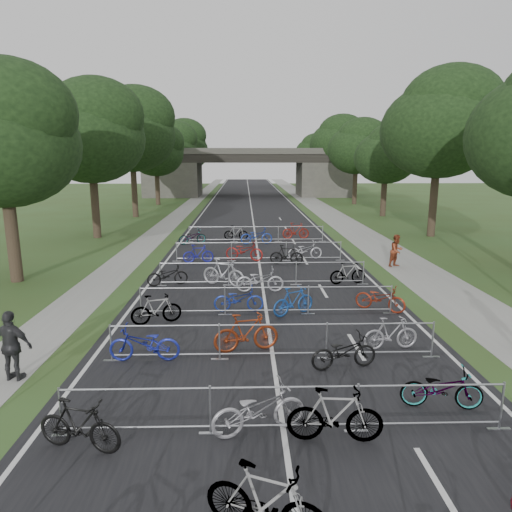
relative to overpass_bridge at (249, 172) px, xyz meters
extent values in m
cube|color=black|center=(0.00, -15.00, -3.53)|extent=(11.00, 140.00, 0.01)
cube|color=gray|center=(8.00, -15.00, -3.53)|extent=(3.00, 140.00, 0.01)
cube|color=gray|center=(-7.50, -15.00, -3.53)|extent=(2.00, 140.00, 0.01)
cube|color=silver|center=(0.00, -15.00, -3.53)|extent=(0.12, 140.00, 0.00)
cube|color=#45433D|center=(-11.50, 0.00, -1.03)|extent=(8.00, 8.00, 5.00)
cube|color=#45433D|center=(11.50, 0.00, -1.03)|extent=(8.00, 8.00, 5.00)
cube|color=black|center=(0.00, 0.00, 2.07)|extent=(30.00, 8.00, 1.20)
cube|color=#45433D|center=(0.00, -3.80, 3.07)|extent=(30.00, 0.40, 0.90)
cube|color=#45433D|center=(0.00, 3.80, 3.07)|extent=(30.00, 0.40, 0.90)
cylinder|color=#33261C|center=(-11.50, -49.00, -1.43)|extent=(0.56, 0.56, 4.20)
ellipsoid|color=black|center=(-11.50, -49.00, 2.68)|extent=(6.72, 6.72, 5.51)
sphere|color=black|center=(-10.90, -49.50, 4.03)|extent=(5.38, 5.38, 5.38)
cylinder|color=#33261C|center=(-11.50, -37.00, -1.17)|extent=(0.56, 0.56, 4.72)
ellipsoid|color=black|center=(-11.50, -37.00, 3.46)|extent=(7.56, 7.56, 6.20)
sphere|color=black|center=(-10.90, -37.50, 4.97)|extent=(6.05, 6.05, 6.05)
sphere|color=black|center=(-12.00, -36.50, 2.51)|extent=(4.91, 4.91, 4.91)
cylinder|color=#33261C|center=(13.00, -37.00, -0.98)|extent=(0.56, 0.56, 5.11)
ellipsoid|color=black|center=(13.00, -37.00, 4.03)|extent=(8.18, 8.18, 6.70)
sphere|color=black|center=(13.60, -37.50, 5.66)|extent=(6.54, 6.54, 6.54)
sphere|color=black|center=(12.50, -36.50, 3.01)|extent=(5.31, 5.31, 5.31)
cylinder|color=#33261C|center=(-11.50, -25.00, -0.91)|extent=(0.56, 0.56, 5.25)
ellipsoid|color=black|center=(-11.50, -25.00, 4.24)|extent=(8.40, 8.40, 6.89)
sphere|color=black|center=(-10.90, -25.50, 5.92)|extent=(6.72, 6.72, 6.72)
sphere|color=black|center=(-12.00, -24.50, 3.19)|extent=(5.46, 5.46, 5.46)
cylinder|color=#33261C|center=(13.00, -25.00, -1.61)|extent=(0.56, 0.56, 3.85)
ellipsoid|color=black|center=(13.00, -25.00, 2.16)|extent=(6.16, 6.16, 5.05)
sphere|color=black|center=(13.60, -25.50, 3.40)|extent=(4.93, 4.93, 4.93)
sphere|color=black|center=(12.50, -24.50, 1.39)|extent=(4.00, 4.00, 4.00)
cylinder|color=#33261C|center=(-11.50, -13.00, -1.43)|extent=(0.56, 0.56, 4.20)
ellipsoid|color=black|center=(-11.50, -13.00, 2.68)|extent=(6.72, 6.72, 5.51)
sphere|color=black|center=(-10.90, -13.50, 4.03)|extent=(5.38, 5.38, 5.38)
sphere|color=black|center=(-12.00, -12.50, 1.84)|extent=(4.37, 4.37, 4.37)
cylinder|color=#33261C|center=(13.00, -13.00, -1.29)|extent=(0.56, 0.56, 4.48)
ellipsoid|color=black|center=(13.00, -13.00, 3.10)|extent=(7.17, 7.17, 5.88)
sphere|color=black|center=(13.60, -13.50, 4.53)|extent=(5.73, 5.73, 5.73)
sphere|color=black|center=(12.50, -12.50, 2.20)|extent=(4.66, 4.66, 4.66)
cylinder|color=#33261C|center=(-11.50, -1.00, -1.17)|extent=(0.56, 0.56, 4.72)
ellipsoid|color=black|center=(-11.50, -1.00, 3.46)|extent=(7.56, 7.56, 6.20)
sphere|color=black|center=(-10.90, -1.50, 4.97)|extent=(6.05, 6.05, 6.05)
sphere|color=black|center=(-12.00, -0.50, 2.51)|extent=(4.91, 4.91, 4.91)
cylinder|color=#33261C|center=(13.00, -1.00, -0.98)|extent=(0.56, 0.56, 5.11)
ellipsoid|color=black|center=(13.00, -1.00, 4.03)|extent=(8.18, 8.18, 6.70)
sphere|color=black|center=(13.60, -1.50, 5.66)|extent=(6.54, 6.54, 6.54)
sphere|color=black|center=(12.50, -0.50, 3.01)|extent=(5.31, 5.31, 5.31)
cylinder|color=#33261C|center=(-11.50, 11.00, -0.91)|extent=(0.56, 0.56, 5.25)
ellipsoid|color=black|center=(-11.50, 11.00, 4.24)|extent=(8.40, 8.40, 6.89)
sphere|color=black|center=(-10.90, 10.50, 5.92)|extent=(6.72, 6.72, 6.72)
sphere|color=black|center=(-12.00, 11.50, 3.19)|extent=(5.46, 5.46, 5.46)
cylinder|color=#33261C|center=(13.00, 11.00, -1.61)|extent=(0.56, 0.56, 3.85)
ellipsoid|color=black|center=(13.00, 11.00, 2.16)|extent=(6.16, 6.16, 5.05)
sphere|color=black|center=(13.60, 10.50, 3.40)|extent=(4.93, 4.93, 4.93)
sphere|color=black|center=(12.50, 11.50, 1.39)|extent=(4.00, 4.00, 4.00)
cylinder|color=#33261C|center=(-11.50, 23.00, -1.43)|extent=(0.56, 0.56, 4.20)
ellipsoid|color=black|center=(-11.50, 23.00, 2.68)|extent=(6.72, 6.72, 5.51)
sphere|color=black|center=(-10.90, 22.50, 4.03)|extent=(5.38, 5.38, 5.38)
sphere|color=black|center=(-12.00, 23.50, 1.84)|extent=(4.37, 4.37, 4.37)
cylinder|color=#33261C|center=(13.00, 23.00, -1.29)|extent=(0.56, 0.56, 4.48)
ellipsoid|color=black|center=(13.00, 23.00, 3.10)|extent=(7.17, 7.17, 5.88)
sphere|color=black|center=(13.60, 22.50, 4.53)|extent=(5.73, 5.73, 5.73)
sphere|color=black|center=(12.50, 23.50, 2.20)|extent=(4.66, 4.66, 4.66)
cylinder|color=#A1A3A9|center=(0.00, -61.40, -2.48)|extent=(9.20, 0.04, 0.04)
cylinder|color=#A1A3A9|center=(0.00, -61.40, -3.35)|extent=(9.20, 0.04, 0.04)
cylinder|color=#A1A3A9|center=(-4.60, -61.40, -2.98)|extent=(0.05, 0.05, 1.10)
cube|color=#A1A3A9|center=(-4.60, -61.40, -3.52)|extent=(0.50, 0.08, 0.03)
cylinder|color=#A1A3A9|center=(-1.53, -61.40, -2.98)|extent=(0.05, 0.05, 1.10)
cube|color=#A1A3A9|center=(-1.53, -61.40, -3.52)|extent=(0.50, 0.08, 0.03)
cylinder|color=#A1A3A9|center=(1.53, -61.40, -2.98)|extent=(0.05, 0.05, 1.10)
cube|color=#A1A3A9|center=(1.53, -61.40, -3.52)|extent=(0.50, 0.08, 0.03)
cylinder|color=#A1A3A9|center=(4.60, -61.40, -2.98)|extent=(0.05, 0.05, 1.10)
cube|color=#A1A3A9|center=(4.60, -61.40, -3.52)|extent=(0.50, 0.08, 0.03)
cylinder|color=#A1A3A9|center=(0.00, -57.80, -2.48)|extent=(9.20, 0.04, 0.04)
cylinder|color=#A1A3A9|center=(0.00, -57.80, -3.35)|extent=(9.20, 0.04, 0.04)
cylinder|color=#A1A3A9|center=(-4.60, -57.80, -2.98)|extent=(0.05, 0.05, 1.10)
cube|color=#A1A3A9|center=(-4.60, -57.80, -3.52)|extent=(0.50, 0.08, 0.03)
cylinder|color=#A1A3A9|center=(-1.53, -57.80, -2.98)|extent=(0.05, 0.05, 1.10)
cube|color=#A1A3A9|center=(-1.53, -57.80, -3.52)|extent=(0.50, 0.08, 0.03)
cylinder|color=#A1A3A9|center=(1.53, -57.80, -2.98)|extent=(0.05, 0.05, 1.10)
cube|color=#A1A3A9|center=(1.53, -57.80, -3.52)|extent=(0.50, 0.08, 0.03)
cylinder|color=#A1A3A9|center=(4.60, -57.80, -2.98)|extent=(0.05, 0.05, 1.10)
cube|color=#A1A3A9|center=(4.60, -57.80, -3.52)|extent=(0.50, 0.08, 0.03)
cylinder|color=#A1A3A9|center=(0.00, -54.00, -2.48)|extent=(9.20, 0.04, 0.04)
cylinder|color=#A1A3A9|center=(0.00, -54.00, -3.35)|extent=(9.20, 0.04, 0.04)
cylinder|color=#A1A3A9|center=(-4.60, -54.00, -2.98)|extent=(0.05, 0.05, 1.10)
cube|color=#A1A3A9|center=(-4.60, -54.00, -3.52)|extent=(0.50, 0.08, 0.03)
cylinder|color=#A1A3A9|center=(-1.53, -54.00, -2.98)|extent=(0.05, 0.05, 1.10)
cube|color=#A1A3A9|center=(-1.53, -54.00, -3.52)|extent=(0.50, 0.08, 0.03)
cylinder|color=#A1A3A9|center=(1.53, -54.00, -2.98)|extent=(0.05, 0.05, 1.10)
cube|color=#A1A3A9|center=(1.53, -54.00, -3.52)|extent=(0.50, 0.08, 0.03)
cylinder|color=#A1A3A9|center=(4.60, -54.00, -2.98)|extent=(0.05, 0.05, 1.10)
cube|color=#A1A3A9|center=(4.60, -54.00, -3.52)|extent=(0.50, 0.08, 0.03)
cylinder|color=#A1A3A9|center=(0.00, -50.00, -2.48)|extent=(9.20, 0.04, 0.04)
cylinder|color=#A1A3A9|center=(0.00, -50.00, -3.35)|extent=(9.20, 0.04, 0.04)
cylinder|color=#A1A3A9|center=(-4.60, -50.00, -2.98)|extent=(0.05, 0.05, 1.10)
cube|color=#A1A3A9|center=(-4.60, -50.00, -3.52)|extent=(0.50, 0.08, 0.03)
cylinder|color=#A1A3A9|center=(-1.53, -50.00, -2.98)|extent=(0.05, 0.05, 1.10)
cube|color=#A1A3A9|center=(-1.53, -50.00, -3.52)|extent=(0.50, 0.08, 0.03)
cylinder|color=#A1A3A9|center=(1.53, -50.00, -2.98)|extent=(0.05, 0.05, 1.10)
cube|color=#A1A3A9|center=(1.53, -50.00, -3.52)|extent=(0.50, 0.08, 0.03)
cylinder|color=#A1A3A9|center=(4.60, -50.00, -2.98)|extent=(0.05, 0.05, 1.10)
cube|color=#A1A3A9|center=(4.60, -50.00, -3.52)|extent=(0.50, 0.08, 0.03)
cylinder|color=#A1A3A9|center=(0.00, -45.00, -2.48)|extent=(9.20, 0.04, 0.04)
cylinder|color=#A1A3A9|center=(0.00, -45.00, -3.35)|extent=(9.20, 0.04, 0.04)
cylinder|color=#A1A3A9|center=(-4.60, -45.00, -2.98)|extent=(0.05, 0.05, 1.10)
cube|color=#A1A3A9|center=(-4.60, -45.00, -3.52)|extent=(0.50, 0.08, 0.03)
cylinder|color=#A1A3A9|center=(-1.53, -45.00, -2.98)|extent=(0.05, 0.05, 1.10)
cube|color=#A1A3A9|center=(-1.53, -45.00, -3.52)|extent=(0.50, 0.08, 0.03)
cylinder|color=#A1A3A9|center=(1.53, -45.00, -2.98)|extent=(0.05, 0.05, 1.10)
cube|color=#A1A3A9|center=(1.53, -45.00, -3.52)|extent=(0.50, 0.08, 0.03)
cylinder|color=#A1A3A9|center=(4.60, -45.00, -2.98)|extent=(0.05, 0.05, 1.10)
cube|color=#A1A3A9|center=(4.60, -45.00, -3.52)|extent=(0.50, 0.08, 0.03)
cylinder|color=#A1A3A9|center=(0.00, -39.00, -2.48)|extent=(9.20, 0.04, 0.04)
cylinder|color=#A1A3A9|center=(0.00, -39.00, -3.35)|extent=(9.20, 0.04, 0.04)
cylinder|color=#A1A3A9|center=(-4.60, -39.00, -2.98)|extent=(0.05, 0.05, 1.10)
cube|color=#A1A3A9|center=(-4.60, -39.00, -3.52)|extent=(0.50, 0.08, 0.03)
cylinder|color=#A1A3A9|center=(-1.53, -39.00, -2.98)|extent=(0.05, 0.05, 1.10)
cube|color=#A1A3A9|center=(-1.53, -39.00, -3.52)|extent=(0.50, 0.08, 0.03)
cylinder|color=#A1A3A9|center=(1.53, -39.00, -2.98)|extent=(0.05, 0.05, 1.10)
cube|color=#A1A3A9|center=(1.53, -39.00, -3.52)|extent=(0.50, 0.08, 0.03)
cylinder|color=#A1A3A9|center=(4.60, -39.00, -2.98)|extent=(0.05, 0.05, 1.10)
cube|color=#A1A3A9|center=(4.60, -39.00, -3.52)|extent=(0.50, 0.08, 0.03)
imported|color=#A1A3A9|center=(-0.50, -64.07, -2.93)|extent=(2.06, 1.27, 1.20)
imported|color=black|center=(-4.06, -61.88, -2.99)|extent=(1.87, 0.96, 1.08)
imported|color=#99989F|center=(-0.53, -61.38, -3.00)|extent=(2.16, 1.27, 1.07)
imported|color=#A1A3A9|center=(1.00, -61.73, -2.95)|extent=(1.99, 0.71, 1.17)
imported|color=#A1A3A9|center=(3.71, -60.51, -3.05)|extent=(1.92, 0.90, 0.97)
imported|color=#1B2598|center=(-3.65, -57.85, -3.01)|extent=(2.00, 0.70, 1.05)
imported|color=maroon|center=(-0.77, -57.25, -2.94)|extent=(2.05, 0.99, 1.19)
imported|color=black|center=(1.89, -58.45, -3.04)|extent=(1.96, 1.01, 0.98)
imported|color=#96959C|center=(3.57, -57.22, -3.02)|extent=(1.74, 0.68, 1.02)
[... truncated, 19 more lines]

